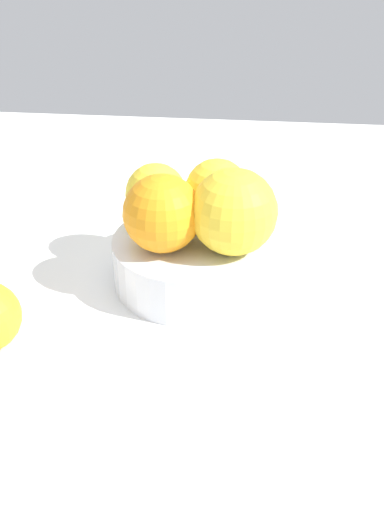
{
  "coord_description": "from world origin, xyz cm",
  "views": [
    {
      "loc": [
        5.54,
        -50.31,
        33.71
      ],
      "look_at": [
        0.0,
        0.0,
        3.04
      ],
      "focal_mm": 40.04,
      "sensor_mm": 36.0,
      "label": 1
    }
  ],
  "objects_px": {
    "fruit_bowl": "(192,261)",
    "orange_in_bowl_3": "(156,194)",
    "orange_in_bowl_0": "(234,212)",
    "orange_in_bowl_2": "(217,191)",
    "orange_in_bowl_1": "(162,214)"
  },
  "relations": [
    {
      "from": "fruit_bowl",
      "to": "orange_in_bowl_3",
      "type": "bearing_deg",
      "value": 139.76
    },
    {
      "from": "orange_in_bowl_0",
      "to": "orange_in_bowl_2",
      "type": "relative_size",
      "value": 1.24
    },
    {
      "from": "orange_in_bowl_0",
      "to": "orange_in_bowl_2",
      "type": "distance_m",
      "value": 0.07
    },
    {
      "from": "orange_in_bowl_1",
      "to": "orange_in_bowl_3",
      "type": "height_order",
      "value": "orange_in_bowl_1"
    },
    {
      "from": "orange_in_bowl_1",
      "to": "orange_in_bowl_2",
      "type": "xyz_separation_m",
      "value": [
        0.05,
        0.07,
        -0.0
      ]
    },
    {
      "from": "orange_in_bowl_1",
      "to": "orange_in_bowl_0",
      "type": "bearing_deg",
      "value": 3.01
    },
    {
      "from": "orange_in_bowl_0",
      "to": "orange_in_bowl_1",
      "type": "relative_size",
      "value": 1.1
    },
    {
      "from": "orange_in_bowl_2",
      "to": "orange_in_bowl_0",
      "type": "bearing_deg",
      "value": -72.23
    },
    {
      "from": "orange_in_bowl_1",
      "to": "orange_in_bowl_3",
      "type": "relative_size",
      "value": 1.19
    },
    {
      "from": "orange_in_bowl_1",
      "to": "fruit_bowl",
      "type": "bearing_deg",
      "value": 38.71
    },
    {
      "from": "orange_in_bowl_1",
      "to": "orange_in_bowl_3",
      "type": "bearing_deg",
      "value": 105.48
    },
    {
      "from": "orange_in_bowl_2",
      "to": "fruit_bowl",
      "type": "bearing_deg",
      "value": -114.76
    },
    {
      "from": "orange_in_bowl_0",
      "to": "orange_in_bowl_3",
      "type": "height_order",
      "value": "orange_in_bowl_0"
    },
    {
      "from": "orange_in_bowl_0",
      "to": "orange_in_bowl_2",
      "type": "height_order",
      "value": "orange_in_bowl_0"
    },
    {
      "from": "fruit_bowl",
      "to": "orange_in_bowl_3",
      "type": "xyz_separation_m",
      "value": [
        -0.04,
        0.04,
        0.06
      ]
    }
  ]
}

